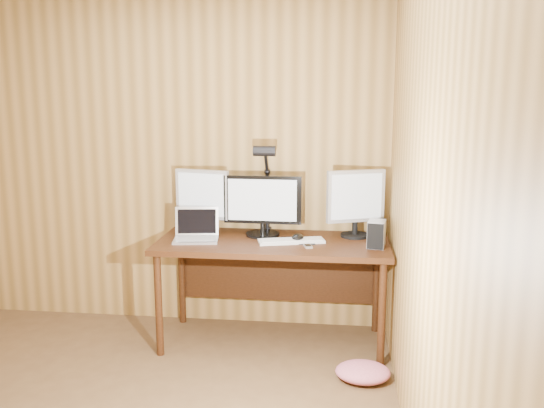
% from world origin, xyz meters
% --- Properties ---
extents(room_shell, '(4.00, 4.00, 4.00)m').
position_xyz_m(room_shell, '(0.00, 0.00, 1.25)').
color(room_shell, brown).
rests_on(room_shell, ground).
extents(desk, '(1.60, 0.70, 0.75)m').
position_xyz_m(desk, '(0.93, 1.70, 0.63)').
color(desk, '#361A0B').
rests_on(desk, floor).
extents(monitor_center, '(0.56, 0.24, 0.43)m').
position_xyz_m(monitor_center, '(0.84, 1.77, 0.98)').
color(monitor_center, black).
rests_on(monitor_center, desk).
extents(monitor_left, '(0.41, 0.19, 0.46)m').
position_xyz_m(monitor_left, '(0.39, 1.82, 1.00)').
color(monitor_left, black).
rests_on(monitor_left, desk).
extents(monitor_right, '(0.41, 0.20, 0.48)m').
position_xyz_m(monitor_right, '(1.50, 1.82, 1.01)').
color(monitor_right, black).
rests_on(monitor_right, desk).
extents(laptop, '(0.34, 0.28, 0.22)m').
position_xyz_m(laptop, '(0.39, 1.61, 0.80)').
color(laptop, silver).
rests_on(laptop, desk).
extents(keyboard, '(0.47, 0.25, 0.02)m').
position_xyz_m(keyboard, '(1.06, 1.60, 0.76)').
color(keyboard, silver).
rests_on(keyboard, desk).
extents(mousepad, '(0.25, 0.21, 0.00)m').
position_xyz_m(mousepad, '(1.10, 1.65, 0.75)').
color(mousepad, black).
rests_on(mousepad, desk).
extents(mouse, '(0.08, 0.13, 0.04)m').
position_xyz_m(mouse, '(1.10, 1.65, 0.77)').
color(mouse, black).
rests_on(mouse, mousepad).
extents(hard_drive, '(0.13, 0.18, 0.18)m').
position_xyz_m(hard_drive, '(1.63, 1.55, 0.84)').
color(hard_drive, silver).
rests_on(hard_drive, desk).
extents(phone, '(0.07, 0.11, 0.01)m').
position_xyz_m(phone, '(1.18, 1.50, 0.76)').
color(phone, silver).
rests_on(phone, desk).
extents(speaker, '(0.05, 0.05, 0.13)m').
position_xyz_m(speaker, '(1.68, 1.87, 0.81)').
color(speaker, black).
rests_on(speaker, desk).
extents(desk_lamp, '(0.16, 0.23, 0.69)m').
position_xyz_m(desk_lamp, '(0.85, 1.85, 1.18)').
color(desk_lamp, black).
rests_on(desk_lamp, desk).
extents(fabric_pile, '(0.41, 0.37, 0.11)m').
position_xyz_m(fabric_pile, '(1.55, 1.14, 0.05)').
color(fabric_pile, '#CA6174').
rests_on(fabric_pile, floor).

